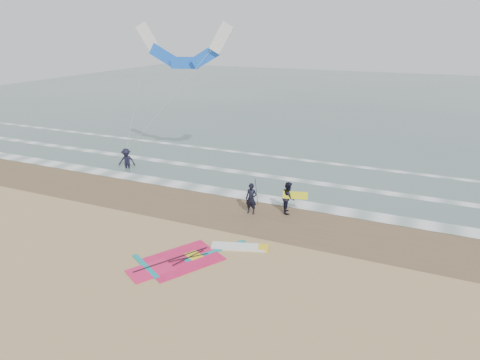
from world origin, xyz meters
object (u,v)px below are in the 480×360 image
at_px(person_walking, 288,197).
at_px(surf_kite, 183,50).
at_px(person_standing, 251,199).
at_px(windsurf_rig, 198,257).
at_px(person_wading, 126,156).

distance_m(person_walking, surf_kite, 12.29).
xyz_separation_m(person_standing, surf_kite, (-7.15, 5.61, 7.10)).
relative_size(windsurf_rig, surf_kite, 0.62).
distance_m(windsurf_rig, person_standing, 5.26).
bearing_deg(person_walking, person_wading, 58.58).
height_order(person_wading, surf_kite, surf_kite).
xyz_separation_m(person_walking, surf_kite, (-8.89, 4.67, 7.09)).
xyz_separation_m(person_walking, person_wading, (-12.58, 2.57, 0.06)).
bearing_deg(person_wading, person_walking, -31.03).
bearing_deg(person_walking, surf_kite, 42.38).
relative_size(person_wading, surf_kite, 0.22).
bearing_deg(windsurf_rig, person_wading, 140.46).
bearing_deg(person_standing, person_walking, 27.30).
height_order(windsurf_rig, surf_kite, surf_kite).
xyz_separation_m(person_wading, surf_kite, (3.69, 2.11, 7.03)).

